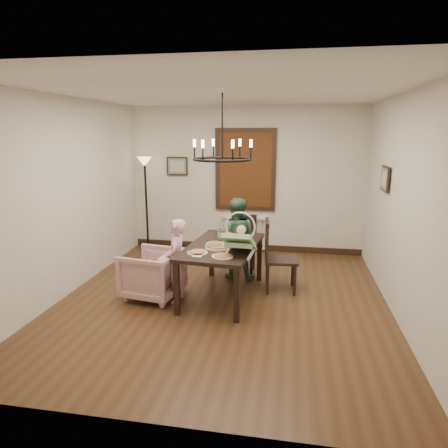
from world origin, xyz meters
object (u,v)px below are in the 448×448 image
(elderly_woman, at_px, (177,268))
(chair_far, at_px, (242,245))
(chair_right, at_px, (281,255))
(baby_bouncer, at_px, (240,240))
(floor_lamp, at_px, (146,206))
(dining_table, at_px, (222,251))
(drinking_glass, at_px, (222,236))
(seated_man, at_px, (236,245))
(armchair, at_px, (152,274))

(elderly_woman, bearing_deg, chair_far, 145.03)
(chair_right, relative_size, baby_bouncer, 1.85)
(baby_bouncer, height_order, floor_lamp, floor_lamp)
(chair_right, bearing_deg, dining_table, 108.33)
(drinking_glass, bearing_deg, elderly_woman, -140.30)
(seated_man, relative_size, baby_bouncer, 1.86)
(dining_table, bearing_deg, elderly_woman, -148.76)
(armchair, bearing_deg, chair_right, 117.10)
(chair_right, bearing_deg, elderly_woman, 109.17)
(armchair, xyz_separation_m, floor_lamp, (-0.89, 2.20, 0.56))
(dining_table, bearing_deg, armchair, -162.34)
(seated_man, bearing_deg, dining_table, 86.33)
(chair_far, bearing_deg, seated_man, -106.78)
(chair_right, relative_size, seated_man, 0.99)
(baby_bouncer, distance_m, floor_lamp, 3.20)
(chair_far, bearing_deg, baby_bouncer, -84.34)
(baby_bouncer, height_order, drinking_glass, baby_bouncer)
(elderly_woman, distance_m, drinking_glass, 0.81)
(chair_far, xyz_separation_m, seated_man, (-0.07, -0.24, 0.06))
(armchair, relative_size, elderly_woman, 0.79)
(seated_man, bearing_deg, chair_far, -104.42)
(drinking_glass, bearing_deg, seated_man, 79.25)
(dining_table, distance_m, elderly_woman, 0.68)
(elderly_woman, relative_size, baby_bouncer, 1.66)
(armchair, bearing_deg, baby_bouncer, 92.01)
(armchair, height_order, floor_lamp, floor_lamp)
(chair_right, bearing_deg, seated_man, 54.71)
(floor_lamp, bearing_deg, drinking_glass, -44.62)
(elderly_woman, relative_size, drinking_glass, 6.21)
(chair_right, relative_size, elderly_woman, 1.11)
(chair_right, relative_size, armchair, 1.41)
(chair_far, height_order, elderly_woman, elderly_woman)
(armchair, bearing_deg, seated_man, 142.62)
(seated_man, height_order, floor_lamp, floor_lamp)
(baby_bouncer, bearing_deg, dining_table, 131.32)
(chair_far, height_order, seated_man, seated_man)
(armchair, xyz_separation_m, elderly_woman, (0.38, -0.08, 0.14))
(chair_far, relative_size, armchair, 1.27)
(floor_lamp, bearing_deg, armchair, -67.90)
(floor_lamp, bearing_deg, seated_man, -31.94)
(armchair, bearing_deg, floor_lamp, -148.32)
(dining_table, relative_size, elderly_woman, 1.76)
(chair_far, distance_m, seated_man, 0.26)
(dining_table, height_order, chair_far, chair_far)
(elderly_woman, xyz_separation_m, seated_man, (0.67, 1.06, 0.06))
(elderly_woman, bearing_deg, floor_lamp, -155.91)
(chair_right, bearing_deg, baby_bouncer, 139.38)
(chair_far, height_order, chair_right, chair_right)
(seated_man, xyz_separation_m, drinking_glass, (-0.11, -0.60, 0.30))
(dining_table, bearing_deg, floor_lamp, 138.76)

